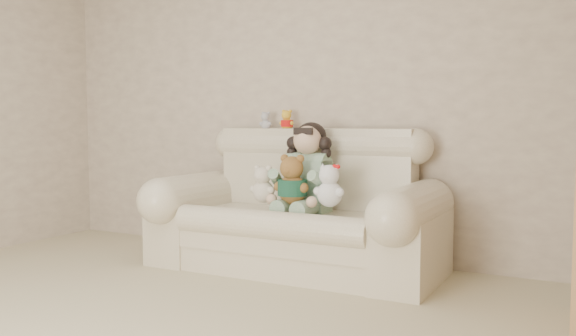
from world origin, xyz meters
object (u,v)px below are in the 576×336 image
Objects in this scene: sofa at (294,199)px; cream_teddy at (263,181)px; white_cat at (330,181)px; seated_child at (308,166)px; brown_teddy at (292,175)px.

sofa is 0.27m from cream_teddy.
cream_teddy is (-0.51, -0.03, -0.02)m from white_cat.
cream_teddy is (-0.18, -0.15, 0.14)m from sofa.
brown_teddy is (-0.02, -0.22, -0.05)m from seated_child.
white_cat is at bearing -12.01° from cream_teddy.
sofa reaches higher than white_cat.
brown_teddy is at bearing -12.78° from cream_teddy.
seated_child is 0.34m from white_cat.
seated_child is 0.23m from brown_teddy.
sofa is 5.10× the size of brown_teddy.
brown_teddy is at bearing -68.38° from sofa.
brown_teddy is 0.24m from cream_teddy.
white_cat reaches higher than cream_teddy.
sofa is 0.26m from seated_child.
cream_teddy is at bearing -139.77° from sofa.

